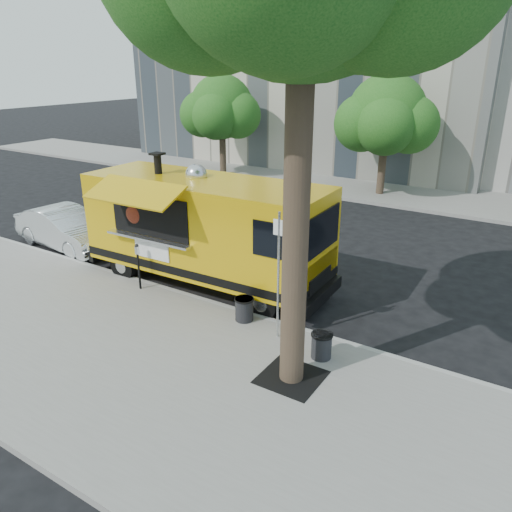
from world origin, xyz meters
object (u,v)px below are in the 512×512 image
(far_tree_a, at_px, (222,107))
(trash_bin_right, at_px, (244,308))
(parking_meter, at_px, (138,261))
(sedan, at_px, (66,228))
(trash_bin_left, at_px, (322,345))
(sign_post, at_px, (278,269))
(far_tree_b, at_px, (387,114))
(food_truck, at_px, (204,228))

(far_tree_a, distance_m, trash_bin_right, 17.48)
(parking_meter, distance_m, sedan, 5.03)
(far_tree_a, bearing_deg, sedan, -80.01)
(trash_bin_left, bearing_deg, sign_post, 168.45)
(parking_meter, relative_size, trash_bin_right, 2.29)
(far_tree_b, height_order, sedan, far_tree_b)
(parking_meter, xyz_separation_m, trash_bin_right, (3.47, 0.05, -0.52))
(far_tree_a, xyz_separation_m, food_truck, (8.16, -12.13, -2.06))
(sign_post, relative_size, sedan, 0.71)
(parking_meter, height_order, trash_bin_left, parking_meter)
(sedan, bearing_deg, trash_bin_right, -93.76)
(far_tree_b, height_order, trash_bin_left, far_tree_b)
(far_tree_a, relative_size, sedan, 1.27)
(sedan, xyz_separation_m, trash_bin_left, (10.62, -1.80, -0.24))
(trash_bin_right, bearing_deg, sign_post, -12.98)
(parking_meter, bearing_deg, far_tree_a, 117.15)
(far_tree_a, relative_size, far_tree_b, 0.97)
(far_tree_a, relative_size, trash_bin_left, 9.38)
(far_tree_b, bearing_deg, trash_bin_left, -75.38)
(parking_meter, relative_size, sedan, 0.32)
(far_tree_b, xyz_separation_m, sedan, (-6.83, -12.70, -3.14))
(sign_post, xyz_separation_m, trash_bin_left, (1.23, -0.25, -1.39))
(far_tree_b, bearing_deg, sign_post, -79.85)
(far_tree_b, relative_size, trash_bin_right, 9.45)
(sign_post, bearing_deg, sedan, 170.62)
(sign_post, xyz_separation_m, trash_bin_right, (-1.08, 0.25, -1.39))
(far_tree_a, height_order, sedan, far_tree_a)
(food_truck, relative_size, trash_bin_right, 12.80)
(sign_post, height_order, trash_bin_left, sign_post)
(far_tree_b, bearing_deg, food_truck, -93.85)
(far_tree_a, xyz_separation_m, trash_bin_right, (10.47, -13.60, -3.31))
(far_tree_a, relative_size, parking_meter, 4.01)
(sedan, bearing_deg, trash_bin_left, -94.49)
(sedan, bearing_deg, sign_post, -94.23)
(food_truck, bearing_deg, parking_meter, -128.88)
(trash_bin_left, bearing_deg, far_tree_b, 104.62)
(far_tree_a, relative_size, trash_bin_right, 9.21)
(sign_post, height_order, parking_meter, sign_post)
(sedan, xyz_separation_m, trash_bin_right, (8.30, -1.30, -0.24))
(trash_bin_left, bearing_deg, trash_bin_right, 167.78)
(trash_bin_left, relative_size, trash_bin_right, 0.98)
(far_tree_b, xyz_separation_m, trash_bin_left, (3.78, -14.50, -3.38))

